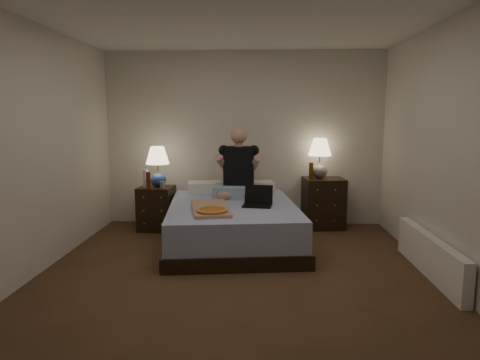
{
  "coord_description": "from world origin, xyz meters",
  "views": [
    {
      "loc": [
        0.21,
        -3.96,
        1.59
      ],
      "look_at": [
        0.0,
        0.9,
        0.85
      ],
      "focal_mm": 32.0,
      "sensor_mm": 36.0,
      "label": 1
    }
  ],
  "objects_px": {
    "nightstand_left": "(157,208)",
    "beer_bottle_right": "(311,171)",
    "bed": "(233,224)",
    "laptop": "(257,197)",
    "person": "(239,162)",
    "lamp_left": "(158,167)",
    "radiator": "(430,256)",
    "pizza_box": "(212,211)",
    "soda_can": "(162,185)",
    "water_bottle": "(146,179)",
    "nightstand_right": "(323,203)",
    "lamp_right": "(320,158)",
    "beer_bottle_left": "(148,181)"
  },
  "relations": [
    {
      "from": "nightstand_left",
      "to": "beer_bottle_right",
      "type": "distance_m",
      "value": 2.22
    },
    {
      "from": "bed",
      "to": "laptop",
      "type": "distance_m",
      "value": 0.51
    },
    {
      "from": "person",
      "to": "lamp_left",
      "type": "bearing_deg",
      "value": 170.85
    },
    {
      "from": "bed",
      "to": "person",
      "type": "xyz_separation_m",
      "value": [
        0.06,
        0.44,
        0.72
      ]
    },
    {
      "from": "beer_bottle_right",
      "to": "radiator",
      "type": "height_order",
      "value": "beer_bottle_right"
    },
    {
      "from": "lamp_left",
      "to": "pizza_box",
      "type": "relative_size",
      "value": 0.74
    },
    {
      "from": "laptop",
      "to": "soda_can",
      "type": "bearing_deg",
      "value": 162.53
    },
    {
      "from": "nightstand_left",
      "to": "person",
      "type": "height_order",
      "value": "person"
    },
    {
      "from": "lamp_left",
      "to": "water_bottle",
      "type": "relative_size",
      "value": 2.24
    },
    {
      "from": "nightstand_right",
      "to": "lamp_right",
      "type": "bearing_deg",
      "value": 173.86
    },
    {
      "from": "laptop",
      "to": "lamp_left",
      "type": "bearing_deg",
      "value": 158.39
    },
    {
      "from": "beer_bottle_left",
      "to": "water_bottle",
      "type": "bearing_deg",
      "value": 121.54
    },
    {
      "from": "lamp_right",
      "to": "radiator",
      "type": "height_order",
      "value": "lamp_right"
    },
    {
      "from": "pizza_box",
      "to": "radiator",
      "type": "height_order",
      "value": "pizza_box"
    },
    {
      "from": "nightstand_left",
      "to": "laptop",
      "type": "xyz_separation_m",
      "value": [
        1.41,
        -0.76,
        0.32
      ]
    },
    {
      "from": "person",
      "to": "radiator",
      "type": "distance_m",
      "value": 2.56
    },
    {
      "from": "beer_bottle_left",
      "to": "person",
      "type": "height_order",
      "value": "person"
    },
    {
      "from": "radiator",
      "to": "bed",
      "type": "bearing_deg",
      "value": 154.16
    },
    {
      "from": "beer_bottle_left",
      "to": "pizza_box",
      "type": "xyz_separation_m",
      "value": [
        0.97,
        -1.06,
        -0.17
      ]
    },
    {
      "from": "nightstand_right",
      "to": "lamp_right",
      "type": "xyz_separation_m",
      "value": [
        -0.07,
        0.0,
        0.63
      ]
    },
    {
      "from": "beer_bottle_right",
      "to": "person",
      "type": "relative_size",
      "value": 0.25
    },
    {
      "from": "nightstand_left",
      "to": "soda_can",
      "type": "relative_size",
      "value": 6.05
    },
    {
      "from": "nightstand_right",
      "to": "lamp_right",
      "type": "distance_m",
      "value": 0.64
    },
    {
      "from": "soda_can",
      "to": "person",
      "type": "height_order",
      "value": "person"
    },
    {
      "from": "nightstand_right",
      "to": "person",
      "type": "distance_m",
      "value": 1.4
    },
    {
      "from": "beer_bottle_left",
      "to": "lamp_right",
      "type": "bearing_deg",
      "value": 9.63
    },
    {
      "from": "soda_can",
      "to": "lamp_left",
      "type": "bearing_deg",
      "value": 118.96
    },
    {
      "from": "beer_bottle_left",
      "to": "nightstand_right",
      "type": "bearing_deg",
      "value": 9.37
    },
    {
      "from": "bed",
      "to": "lamp_left",
      "type": "height_order",
      "value": "lamp_left"
    },
    {
      "from": "beer_bottle_right",
      "to": "pizza_box",
      "type": "distance_m",
      "value": 1.87
    },
    {
      "from": "soda_can",
      "to": "beer_bottle_right",
      "type": "distance_m",
      "value": 2.06
    },
    {
      "from": "lamp_right",
      "to": "beer_bottle_right",
      "type": "relative_size",
      "value": 2.43
    },
    {
      "from": "pizza_box",
      "to": "nightstand_left",
      "type": "bearing_deg",
      "value": 115.36
    },
    {
      "from": "nightstand_right",
      "to": "pizza_box",
      "type": "xyz_separation_m",
      "value": [
        -1.43,
        -1.45,
        0.19
      ]
    },
    {
      "from": "lamp_left",
      "to": "beer_bottle_left",
      "type": "relative_size",
      "value": 2.43
    },
    {
      "from": "soda_can",
      "to": "nightstand_left",
      "type": "bearing_deg",
      "value": 128.78
    },
    {
      "from": "bed",
      "to": "person",
      "type": "height_order",
      "value": "person"
    },
    {
      "from": "beer_bottle_right",
      "to": "person",
      "type": "xyz_separation_m",
      "value": [
        -1.0,
        -0.32,
        0.15
      ]
    },
    {
      "from": "nightstand_left",
      "to": "person",
      "type": "distance_m",
      "value": 1.35
    },
    {
      "from": "lamp_right",
      "to": "beer_bottle_left",
      "type": "distance_m",
      "value": 2.38
    },
    {
      "from": "lamp_left",
      "to": "lamp_right",
      "type": "height_order",
      "value": "lamp_right"
    },
    {
      "from": "nightstand_left",
      "to": "lamp_left",
      "type": "relative_size",
      "value": 1.08
    },
    {
      "from": "nightstand_right",
      "to": "pizza_box",
      "type": "bearing_deg",
      "value": -140.67
    },
    {
      "from": "lamp_right",
      "to": "person",
      "type": "relative_size",
      "value": 0.6
    },
    {
      "from": "nightstand_right",
      "to": "lamp_left",
      "type": "relative_size",
      "value": 1.27
    },
    {
      "from": "bed",
      "to": "beer_bottle_left",
      "type": "distance_m",
      "value": 1.33
    },
    {
      "from": "lamp_left",
      "to": "soda_can",
      "type": "relative_size",
      "value": 5.6
    },
    {
      "from": "beer_bottle_left",
      "to": "person",
      "type": "relative_size",
      "value": 0.25
    },
    {
      "from": "nightstand_right",
      "to": "lamp_left",
      "type": "distance_m",
      "value": 2.38
    },
    {
      "from": "lamp_right",
      "to": "beer_bottle_right",
      "type": "bearing_deg",
      "value": -145.18
    }
  ]
}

